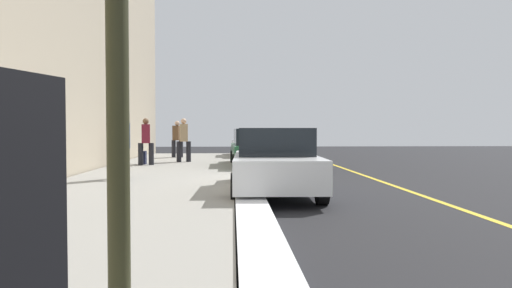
# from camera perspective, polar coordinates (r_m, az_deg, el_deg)

# --- Properties ---
(ground_plane) EXTENTS (56.00, 56.00, 0.00)m
(ground_plane) POSITION_cam_1_polar(r_m,az_deg,el_deg) (11.70, 2.12, -5.44)
(ground_plane) COLOR black
(sidewalk) EXTENTS (28.00, 4.60, 0.15)m
(sidewalk) POSITION_cam_1_polar(r_m,az_deg,el_deg) (11.87, -14.02, -5.03)
(sidewalk) COLOR gray
(sidewalk) RESTS_ON ground
(lane_stripe_centre) EXTENTS (28.00, 0.14, 0.01)m
(lane_stripe_centre) POSITION_cam_1_polar(r_m,az_deg,el_deg) (12.40, 17.08, -5.09)
(lane_stripe_centre) COLOR gold
(lane_stripe_centre) RESTS_ON ground
(snow_bank_curb) EXTENTS (8.83, 0.56, 0.22)m
(snow_bank_curb) POSITION_cam_1_polar(r_m,az_deg,el_deg) (6.70, -0.07, -9.97)
(snow_bank_curb) COLOR white
(snow_bank_curb) RESTS_ON ground
(parked_car_silver) EXTENTS (4.39, 1.98, 1.51)m
(parked_car_silver) POSITION_cam_1_polar(r_m,az_deg,el_deg) (23.20, -0.74, 0.03)
(parked_car_silver) COLOR black
(parked_car_silver) RESTS_ON ground
(parked_car_green) EXTENTS (4.61, 1.99, 1.51)m
(parked_car_green) POSITION_cam_1_polar(r_m,az_deg,el_deg) (17.08, 0.06, -0.60)
(parked_car_green) COLOR black
(parked_car_green) RESTS_ON ground
(parked_car_white) EXTENTS (4.21, 1.99, 1.51)m
(parked_car_white) POSITION_cam_1_polar(r_m,az_deg,el_deg) (10.26, 2.38, -2.22)
(parked_car_white) COLOR black
(parked_car_white) RESTS_ON ground
(pedestrian_tan_coat) EXTENTS (0.53, 0.59, 1.79)m
(pedestrian_tan_coat) POSITION_cam_1_polar(r_m,az_deg,el_deg) (18.93, -9.06, 0.67)
(pedestrian_tan_coat) COLOR black
(pedestrian_tan_coat) RESTS_ON sidewalk
(pedestrian_brown_coat) EXTENTS (0.54, 0.56, 1.75)m
(pedestrian_brown_coat) POSITION_cam_1_polar(r_m,az_deg,el_deg) (22.09, -9.85, 0.76)
(pedestrian_brown_coat) COLOR black
(pedestrian_brown_coat) RESTS_ON sidewalk
(pedestrian_burgundy_coat) EXTENTS (0.52, 0.57, 1.76)m
(pedestrian_burgundy_coat) POSITION_cam_1_polar(r_m,az_deg,el_deg) (17.51, -13.65, 0.48)
(pedestrian_burgundy_coat) COLOR black
(pedestrian_burgundy_coat) RESTS_ON sidewalk
(pedestrian_blue_coat) EXTENTS (0.55, 0.53, 1.73)m
(pedestrian_blue_coat) POSITION_cam_1_polar(r_m,az_deg,el_deg) (12.68, -16.68, -0.09)
(pedestrian_blue_coat) COLOR black
(pedestrian_blue_coat) RESTS_ON sidewalk
(rolling_suitcase) EXTENTS (0.34, 0.22, 0.86)m
(rolling_suitcase) POSITION_cam_1_polar(r_m,az_deg,el_deg) (17.96, -13.98, -1.66)
(rolling_suitcase) COLOR #191E38
(rolling_suitcase) RESTS_ON sidewalk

